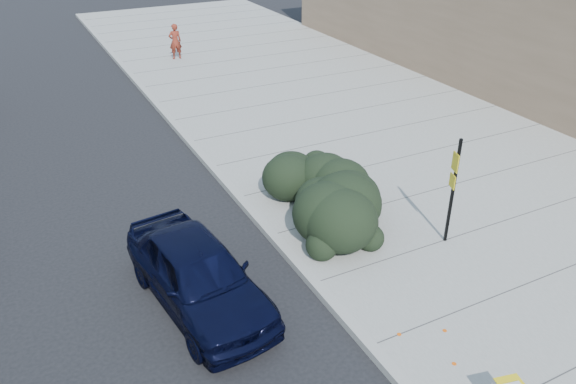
# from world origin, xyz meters

# --- Properties ---
(ground) EXTENTS (120.00, 120.00, 0.00)m
(ground) POSITION_xyz_m (0.00, 0.00, 0.00)
(ground) COLOR black
(ground) RESTS_ON ground
(sidewalk_near) EXTENTS (11.20, 50.00, 0.15)m
(sidewalk_near) POSITION_xyz_m (5.60, 5.00, 0.07)
(sidewalk_near) COLOR gray
(sidewalk_near) RESTS_ON ground
(curb_near) EXTENTS (0.22, 50.00, 0.17)m
(curb_near) POSITION_xyz_m (0.00, 5.00, 0.08)
(curb_near) COLOR #9E9E99
(curb_near) RESTS_ON ground
(bike_rack) EXTENTS (0.08, 0.68, 0.99)m
(bike_rack) POSITION_xyz_m (1.56, 1.64, 0.75)
(bike_rack) COLOR black
(bike_rack) RESTS_ON sidewalk_near
(sign_post) EXTENTS (0.14, 0.28, 2.52)m
(sign_post) POSITION_xyz_m (3.38, 0.01, 1.58)
(sign_post) COLOR black
(sign_post) RESTS_ON sidewalk_near
(hedge) EXTENTS (2.40, 4.27, 1.54)m
(hedge) POSITION_xyz_m (1.50, 2.50, 0.92)
(hedge) COLOR black
(hedge) RESTS_ON sidewalk_near
(sedan_navy) EXTENTS (2.18, 4.34, 1.42)m
(sedan_navy) POSITION_xyz_m (-2.25, 0.65, 0.71)
(sedan_navy) COLOR black
(sedan_navy) RESTS_ON ground
(pedestrian) EXTENTS (0.59, 0.40, 1.59)m
(pedestrian) POSITION_xyz_m (2.47, 17.39, 0.95)
(pedestrian) COLOR maroon
(pedestrian) RESTS_ON sidewalk_near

